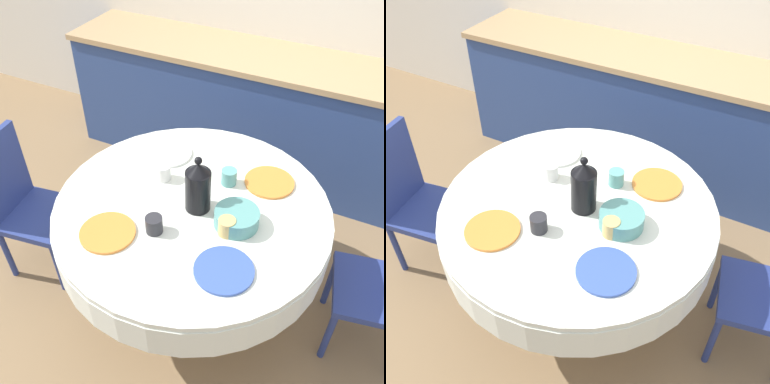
{
  "view_description": "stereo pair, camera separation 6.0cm",
  "coord_description": "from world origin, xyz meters",
  "views": [
    {
      "loc": [
        0.68,
        -1.37,
        2.21
      ],
      "look_at": [
        0.0,
        0.0,
        0.85
      ],
      "focal_mm": 40.0,
      "sensor_mm": 36.0,
      "label": 1
    },
    {
      "loc": [
        0.73,
        -1.34,
        2.21
      ],
      "look_at": [
        0.0,
        0.0,
        0.85
      ],
      "focal_mm": 40.0,
      "sensor_mm": 36.0,
      "label": 2
    }
  ],
  "objects": [
    {
      "name": "fruit_bowl",
      "position": [
        0.24,
        -0.03,
        0.81
      ],
      "size": [
        0.21,
        0.21,
        0.08
      ],
      "primitive_type": "cylinder",
      "color": "#569993",
      "rests_on": "dining_table"
    },
    {
      "name": "plate_far_left",
      "position": [
        -0.3,
        0.31,
        0.78
      ],
      "size": [
        0.26,
        0.26,
        0.01
      ],
      "primitive_type": "cylinder",
      "color": "white",
      "rests_on": "dining_table"
    },
    {
      "name": "cup_near_left",
      "position": [
        -0.07,
        -0.24,
        0.81
      ],
      "size": [
        0.08,
        0.08,
        0.08
      ],
      "primitive_type": "cylinder",
      "color": "#28282D",
      "rests_on": "dining_table"
    },
    {
      "name": "plate_near_left",
      "position": [
        -0.26,
        -0.35,
        0.78
      ],
      "size": [
        0.26,
        0.26,
        0.01
      ],
      "primitive_type": "cylinder",
      "color": "orange",
      "rests_on": "dining_table"
    },
    {
      "name": "plate_near_right",
      "position": [
        0.3,
        -0.31,
        0.78
      ],
      "size": [
        0.26,
        0.26,
        0.01
      ],
      "primitive_type": "cylinder",
      "color": "#3856AD",
      "rests_on": "dining_table"
    },
    {
      "name": "cup_near_right",
      "position": [
        0.23,
        -0.1,
        0.81
      ],
      "size": [
        0.08,
        0.08,
        0.08
      ],
      "primitive_type": "cylinder",
      "color": "#DBB766",
      "rests_on": "dining_table"
    },
    {
      "name": "kitchen_counter",
      "position": [
        0.0,
        1.41,
        0.48
      ],
      "size": [
        3.24,
        0.64,
        0.95
      ],
      "color": "#2D4784",
      "rests_on": "ground_plane"
    },
    {
      "name": "cup_far_left",
      "position": [
        -0.22,
        0.11,
        0.81
      ],
      "size": [
        0.08,
        0.08,
        0.08
      ],
      "primitive_type": "cylinder",
      "color": "white",
      "rests_on": "dining_table"
    },
    {
      "name": "chair_right",
      "position": [
        -1.02,
        -0.16,
        0.5
      ],
      "size": [
        0.46,
        0.46,
        0.93
      ],
      "rotation": [
        0.0,
        0.0,
        -1.42
      ],
      "color": "navy",
      "rests_on": "ground_plane"
    },
    {
      "name": "ground_plane",
      "position": [
        0.0,
        0.0,
        0.0
      ],
      "size": [
        12.0,
        12.0,
        0.0
      ],
      "primitive_type": "plane",
      "color": "#8E704C"
    },
    {
      "name": "cup_far_right",
      "position": [
        0.1,
        0.23,
        0.81
      ],
      "size": [
        0.08,
        0.08,
        0.08
      ],
      "primitive_type": "cylinder",
      "color": "#5BA39E",
      "rests_on": "dining_table"
    },
    {
      "name": "plate_far_right",
      "position": [
        0.29,
        0.32,
        0.78
      ],
      "size": [
        0.26,
        0.26,
        0.01
      ],
      "primitive_type": "cylinder",
      "color": "orange",
      "rests_on": "dining_table"
    },
    {
      "name": "coffee_carafe",
      "position": [
        0.03,
        -0.01,
        0.9
      ],
      "size": [
        0.12,
        0.12,
        0.3
      ],
      "color": "black",
      "rests_on": "dining_table"
    },
    {
      "name": "dining_table",
      "position": [
        0.0,
        0.0,
        0.65
      ],
      "size": [
        1.37,
        1.37,
        0.77
      ],
      "color": "tan",
      "rests_on": "ground_plane"
    }
  ]
}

